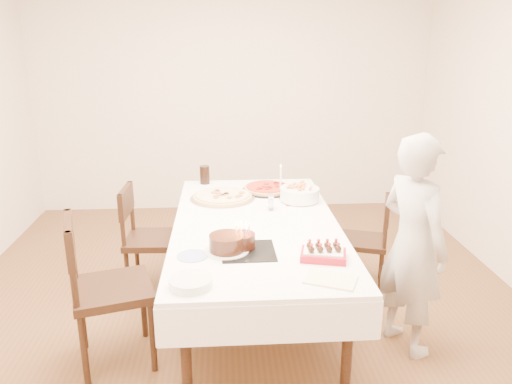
{
  "coord_description": "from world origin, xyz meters",
  "views": [
    {
      "loc": [
        -0.11,
        -3.26,
        2.01
      ],
      "look_at": [
        0.11,
        -0.01,
        0.97
      ],
      "focal_mm": 35.0,
      "sensor_mm": 36.0,
      "label": 1
    }
  ],
  "objects": [
    {
      "name": "floor",
      "position": [
        0.0,
        0.0,
        0.0
      ],
      "size": [
        5.0,
        5.0,
        0.0
      ],
      "primitive_type": "plane",
      "color": "brown",
      "rests_on": "ground"
    },
    {
      "name": "wall_back",
      "position": [
        0.0,
        2.5,
        1.35
      ],
      "size": [
        4.5,
        0.04,
        2.7
      ],
      "primitive_type": "cube",
      "color": "beige",
      "rests_on": "floor"
    },
    {
      "name": "dining_table",
      "position": [
        0.11,
        -0.01,
        0.38
      ],
      "size": [
        1.31,
        2.23,
        0.75
      ],
      "primitive_type": "cube",
      "rotation": [
        0.0,
        0.0,
        0.08
      ],
      "color": "white",
      "rests_on": "floor"
    },
    {
      "name": "chair_right_savory",
      "position": [
        1.01,
        0.43,
        0.39
      ],
      "size": [
        0.5,
        0.5,
        0.78
      ],
      "primitive_type": null,
      "rotation": [
        0.0,
        0.0,
        -0.31
      ],
      "color": "black",
      "rests_on": "floor"
    },
    {
      "name": "chair_left_savory",
      "position": [
        -0.69,
        0.45,
        0.44
      ],
      "size": [
        0.47,
        0.47,
        0.89
      ],
      "primitive_type": null,
      "rotation": [
        0.0,
        0.0,
        3.1
      ],
      "color": "black",
      "rests_on": "floor"
    },
    {
      "name": "chair_left_dessert",
      "position": [
        -0.81,
        -0.46,
        0.5
      ],
      "size": [
        0.63,
        0.63,
        1.0
      ],
      "primitive_type": null,
      "rotation": [
        0.0,
        0.0,
        3.43
      ],
      "color": "black",
      "rests_on": "floor"
    },
    {
      "name": "person",
      "position": [
        1.08,
        -0.42,
        0.73
      ],
      "size": [
        0.53,
        0.63,
        1.45
      ],
      "primitive_type": "imported",
      "rotation": [
        0.0,
        0.0,
        1.99
      ],
      "color": "#BCB7B1",
      "rests_on": "floor"
    },
    {
      "name": "pizza_white",
      "position": [
        -0.13,
        0.51,
        0.77
      ],
      "size": [
        0.52,
        0.52,
        0.04
      ],
      "primitive_type": "cylinder",
      "rotation": [
        0.0,
        0.0,
        0.01
      ],
      "color": "beige",
      "rests_on": "dining_table"
    },
    {
      "name": "pizza_pepperoni",
      "position": [
        0.25,
        0.72,
        0.77
      ],
      "size": [
        0.54,
        0.54,
        0.04
      ],
      "primitive_type": "cylinder",
      "rotation": [
        0.0,
        0.0,
        -0.34
      ],
      "color": "red",
      "rests_on": "dining_table"
    },
    {
      "name": "red_placemat",
      "position": [
        0.46,
        0.46,
        0.75
      ],
      "size": [
        0.3,
        0.3,
        0.01
      ],
      "primitive_type": "cube",
      "rotation": [
        0.0,
        0.0,
        0.21
      ],
      "color": "#B21E1E",
      "rests_on": "dining_table"
    },
    {
      "name": "pasta_bowl",
      "position": [
        0.48,
        0.44,
        0.81
      ],
      "size": [
        0.35,
        0.35,
        0.1
      ],
      "primitive_type": "cylinder",
      "rotation": [
        0.0,
        0.0,
        -0.15
      ],
      "color": "white",
      "rests_on": "dining_table"
    },
    {
      "name": "taper_candle",
      "position": [
        0.35,
        0.62,
        0.88
      ],
      "size": [
        0.06,
        0.06,
        0.26
      ],
      "primitive_type": "cylinder",
      "rotation": [
        0.0,
        0.0,
        -0.18
      ],
      "color": "white",
      "rests_on": "dining_table"
    },
    {
      "name": "shaker_pair",
      "position": [
        0.24,
        0.24,
        0.81
      ],
      "size": [
        0.12,
        0.12,
        0.11
      ],
      "primitive_type": null,
      "rotation": [
        0.0,
        0.0,
        -0.31
      ],
      "color": "white",
      "rests_on": "dining_table"
    },
    {
      "name": "cola_glass",
      "position": [
        -0.28,
        0.97,
        0.83
      ],
      "size": [
        0.1,
        0.1,
        0.16
      ],
      "primitive_type": "cylinder",
      "rotation": [
        0.0,
        0.0,
        -0.13
      ],
      "color": "black",
      "rests_on": "dining_table"
    },
    {
      "name": "layer_cake",
      "position": [
        -0.1,
        -0.49,
        0.8
      ],
      "size": [
        0.36,
        0.36,
        0.11
      ],
      "primitive_type": "cylinder",
      "rotation": [
        0.0,
        0.0,
        0.43
      ],
      "color": "black",
      "rests_on": "dining_table"
    },
    {
      "name": "cake_board",
      "position": [
        0.03,
        -0.5,
        0.75
      ],
      "size": [
        0.33,
        0.33,
        0.01
      ],
      "primitive_type": "cube",
      "rotation": [
        0.0,
        0.0,
        0.02
      ],
      "color": "black",
      "rests_on": "dining_table"
    },
    {
      "name": "birthday_cake",
      "position": [
        -0.0,
        -0.46,
        0.84
      ],
      "size": [
        0.17,
        0.17,
        0.15
      ],
      "primitive_type": "cylinder",
      "rotation": [
        0.0,
        0.0,
        -0.09
      ],
      "color": "black",
      "rests_on": "dining_table"
    },
    {
      "name": "strawberry_box",
      "position": [
        0.46,
        -0.63,
        0.78
      ],
      "size": [
        0.29,
        0.23,
        0.07
      ],
      "primitive_type": null,
      "rotation": [
        0.0,
        0.0,
        -0.23
      ],
      "color": "maroon",
      "rests_on": "dining_table"
    },
    {
      "name": "box_lid",
      "position": [
        0.45,
        -0.9,
        0.75
      ],
      "size": [
        0.32,
        0.27,
        0.02
      ],
      "primitive_type": "cube",
      "rotation": [
        0.0,
        0.0,
        -0.42
      ],
      "color": "beige",
      "rests_on": "dining_table"
    },
    {
      "name": "plate_stack",
      "position": [
        -0.3,
        -0.91,
        0.77
      ],
      "size": [
        0.27,
        0.27,
        0.05
      ],
      "primitive_type": "cylinder",
      "rotation": [
        0.0,
        0.0,
        0.23
      ],
      "color": "white",
      "rests_on": "dining_table"
    },
    {
      "name": "china_plate",
      "position": [
        -0.31,
        -0.55,
        0.75
      ],
      "size": [
        0.21,
        0.21,
        0.01
      ],
      "primitive_type": "cylinder",
      "rotation": [
        0.0,
        0.0,
        -0.19
      ],
      "color": "white",
      "rests_on": "dining_table"
    }
  ]
}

